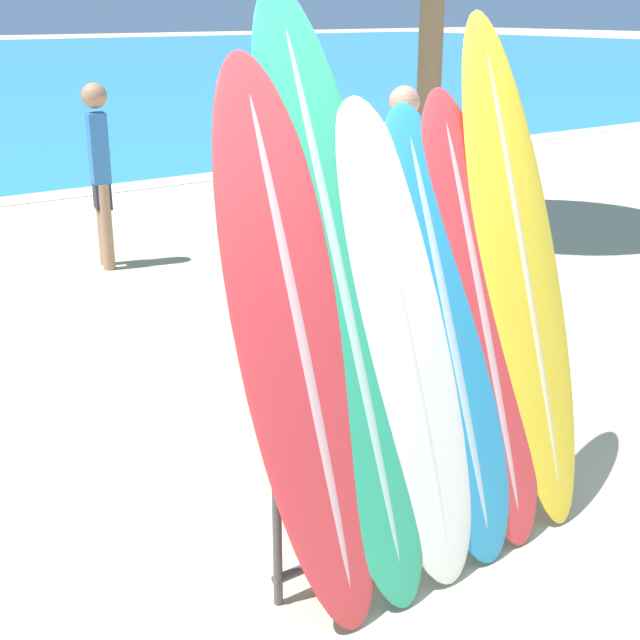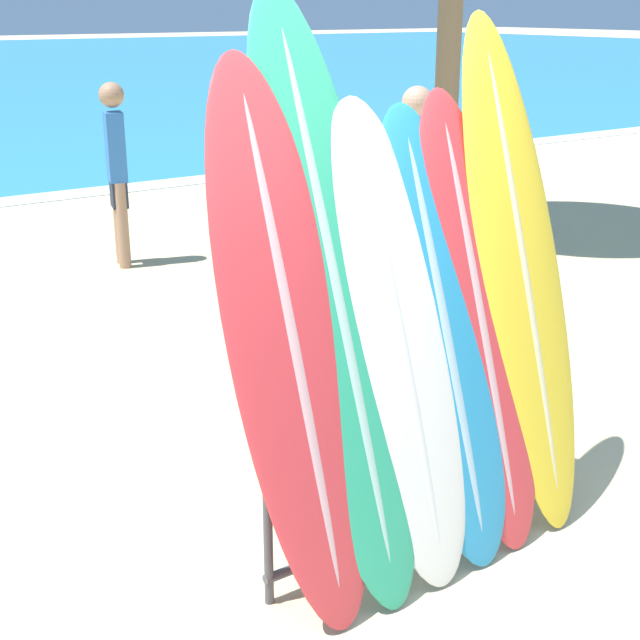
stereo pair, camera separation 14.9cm
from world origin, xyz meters
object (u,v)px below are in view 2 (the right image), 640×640
(surfboard_slot_0, at_px, (290,344))
(person_far_left, at_px, (414,191))
(surfboard_slot_5, at_px, (520,274))
(person_near_water, at_px, (299,176))
(surfboard_slot_1, at_px, (334,298))
(surfboard_slot_4, at_px, (478,321))
(surfboard_rack, at_px, (417,455))
(surfboard_slot_3, at_px, (443,337))
(person_mid_beach, at_px, (117,168))
(surfboard_slot_2, at_px, (398,344))

(surfboard_slot_0, relative_size, person_far_left, 1.24)
(surfboard_slot_5, relative_size, person_near_water, 1.46)
(surfboard_slot_1, distance_m, person_near_water, 4.81)
(surfboard_slot_4, relative_size, person_far_left, 1.13)
(surfboard_slot_0, height_order, person_near_water, surfboard_slot_0)
(surfboard_slot_5, relative_size, person_far_left, 1.32)
(surfboard_rack, height_order, surfboard_slot_3, surfboard_slot_3)
(surfboard_slot_4, distance_m, person_mid_beach, 5.29)
(person_far_left, bearing_deg, surfboard_slot_3, -51.68)
(surfboard_rack, relative_size, surfboard_slot_1, 0.65)
(surfboard_slot_1, height_order, surfboard_slot_3, surfboard_slot_1)
(surfboard_slot_1, bearing_deg, surfboard_slot_4, -6.51)
(surfboard_slot_0, distance_m, surfboard_slot_4, 1.01)
(surfboard_slot_4, xyz_separation_m, person_far_left, (1.83, 2.68, -0.04))
(surfboard_slot_5, distance_m, person_mid_beach, 5.25)
(surfboard_slot_5, bearing_deg, person_far_left, 59.81)
(surfboard_slot_2, height_order, surfboard_slot_3, surfboard_slot_2)
(surfboard_slot_2, bearing_deg, surfboard_rack, -13.89)
(surfboard_rack, relative_size, surfboard_slot_3, 0.81)
(surfboard_slot_3, distance_m, person_mid_beach, 5.32)
(surfboard_slot_4, height_order, person_mid_beach, surfboard_slot_4)
(surfboard_slot_3, bearing_deg, person_near_water, 65.44)
(person_near_water, bearing_deg, surfboard_rack, -90.28)
(surfboard_slot_3, height_order, person_mid_beach, surfboard_slot_3)
(surfboard_rack, distance_m, surfboard_slot_3, 0.56)
(person_mid_beach, bearing_deg, surfboard_slot_0, -0.73)
(person_near_water, xyz_separation_m, person_far_left, (0.13, -1.53, 0.10))
(surfboard_slot_1, height_order, surfboard_slot_5, surfboard_slot_1)
(surfboard_slot_4, bearing_deg, surfboard_slot_1, 173.49)
(surfboard_slot_0, bearing_deg, person_far_left, 43.09)
(surfboard_slot_3, bearing_deg, surfboard_slot_2, 179.73)
(surfboard_slot_0, bearing_deg, person_near_water, 57.02)
(surfboard_slot_0, bearing_deg, surfboard_rack, -5.72)
(surfboard_slot_1, bearing_deg, person_mid_beach, 78.17)
(surfboard_slot_1, distance_m, person_far_left, 3.67)
(surfboard_slot_4, bearing_deg, surfboard_slot_5, 7.83)
(surfboard_slot_1, bearing_deg, surfboard_slot_0, -167.15)
(surfboard_slot_5, xyz_separation_m, person_near_water, (1.41, 4.17, -0.30))
(surfboard_rack, bearing_deg, person_far_left, 51.02)
(person_near_water, bearing_deg, surfboard_slot_0, -97.22)
(surfboard_rack, height_order, person_far_left, person_far_left)
(surfboard_slot_4, bearing_deg, surfboard_slot_2, -178.95)
(person_near_water, bearing_deg, person_far_left, -59.49)
(surfboard_rack, distance_m, surfboard_slot_4, 0.68)
(surfboard_rack, height_order, surfboard_slot_2, surfboard_slot_2)
(surfboard_slot_1, xyz_separation_m, surfboard_slot_3, (0.53, -0.10, -0.25))
(person_near_water, bearing_deg, surfboard_slot_2, -91.66)
(surfboard_slot_4, bearing_deg, surfboard_rack, -174.28)
(person_near_water, height_order, person_mid_beach, person_mid_beach)
(surfboard_slot_2, relative_size, surfboard_slot_5, 0.86)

